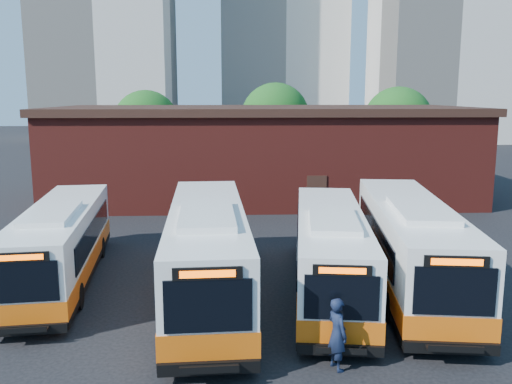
{
  "coord_description": "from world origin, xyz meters",
  "views": [
    {
      "loc": [
        -2.03,
        -18.23,
        7.26
      ],
      "look_at": [
        -1.01,
        6.27,
        2.82
      ],
      "focal_mm": 38.0,
      "sensor_mm": 36.0,
      "label": 1
    }
  ],
  "objects_px": {
    "bus_east": "(410,247)",
    "transit_worker": "(337,334)",
    "bus_midwest": "(208,254)",
    "bus_mideast": "(330,254)",
    "bus_west": "(62,246)"
  },
  "relations": [
    {
      "from": "bus_west",
      "to": "transit_worker",
      "type": "height_order",
      "value": "bus_west"
    },
    {
      "from": "bus_west",
      "to": "bus_midwest",
      "type": "distance_m",
      "value": 6.09
    },
    {
      "from": "bus_west",
      "to": "bus_mideast",
      "type": "xyz_separation_m",
      "value": [
        10.28,
        -1.6,
        0.02
      ]
    },
    {
      "from": "bus_midwest",
      "to": "transit_worker",
      "type": "relative_size",
      "value": 6.46
    },
    {
      "from": "bus_mideast",
      "to": "transit_worker",
      "type": "relative_size",
      "value": 5.9
    },
    {
      "from": "bus_midwest",
      "to": "bus_east",
      "type": "distance_m",
      "value": 7.64
    },
    {
      "from": "bus_midwest",
      "to": "bus_east",
      "type": "xyz_separation_m",
      "value": [
        7.61,
        0.7,
        -0.02
      ]
    },
    {
      "from": "bus_midwest",
      "to": "bus_mideast",
      "type": "bearing_deg",
      "value": 1.05
    },
    {
      "from": "bus_east",
      "to": "transit_worker",
      "type": "bearing_deg",
      "value": -115.38
    },
    {
      "from": "bus_midwest",
      "to": "bus_east",
      "type": "bearing_deg",
      "value": 2.34
    },
    {
      "from": "bus_midwest",
      "to": "bus_mideast",
      "type": "height_order",
      "value": "bus_midwest"
    },
    {
      "from": "bus_west",
      "to": "bus_midwest",
      "type": "xyz_separation_m",
      "value": [
        5.78,
        -1.91,
        0.16
      ]
    },
    {
      "from": "bus_east",
      "to": "transit_worker",
      "type": "height_order",
      "value": "bus_east"
    },
    {
      "from": "bus_mideast",
      "to": "transit_worker",
      "type": "distance_m",
      "value": 5.85
    },
    {
      "from": "bus_west",
      "to": "bus_midwest",
      "type": "height_order",
      "value": "bus_midwest"
    }
  ]
}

